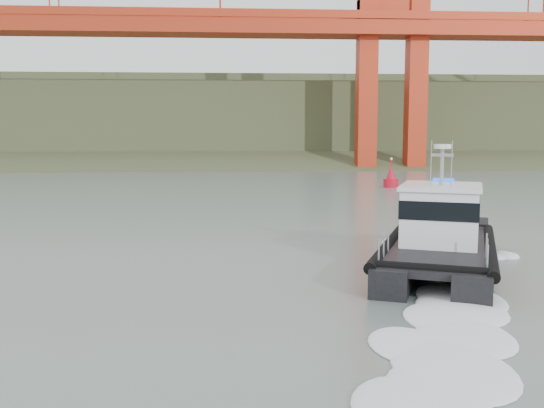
{
  "coord_description": "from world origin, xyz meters",
  "views": [
    {
      "loc": [
        -3.27,
        -21.27,
        6.14
      ],
      "look_at": [
        -1.25,
        9.82,
        2.4
      ],
      "focal_mm": 40.0,
      "sensor_mm": 36.0,
      "label": 1
    }
  ],
  "objects": [
    {
      "name": "nav_buoy",
      "position": [
        14.18,
        44.47,
        0.91
      ],
      "size": [
        1.66,
        1.66,
        3.47
      ],
      "color": "red",
      "rests_on": "ground"
    },
    {
      "name": "ground",
      "position": [
        0.0,
        0.0,
        0.0
      ],
      "size": [
        400.0,
        400.0,
        0.0
      ],
      "primitive_type": "plane",
      "color": "slate",
      "rests_on": "ground"
    },
    {
      "name": "patrol_boat",
      "position": [
        5.95,
        4.92,
        1.45
      ],
      "size": [
        8.52,
        12.65,
        5.77
      ],
      "rotation": [
        0.0,
        0.0,
        -0.39
      ],
      "color": "black",
      "rests_on": "ground"
    },
    {
      "name": "headlands",
      "position": [
        0.0,
        125.5,
        7.05
      ],
      "size": [
        500.0,
        105.36,
        27.12
      ],
      "color": "#364326",
      "rests_on": "ground"
    }
  ]
}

